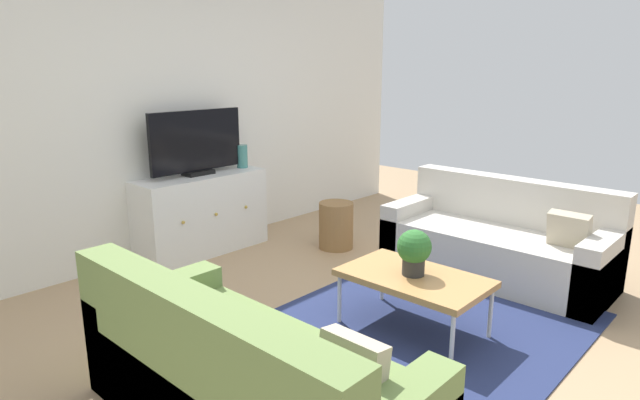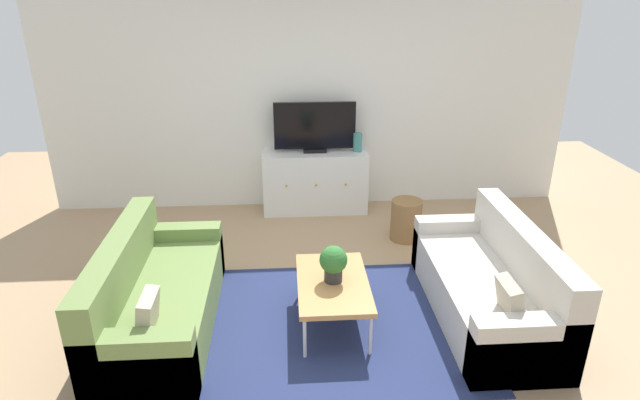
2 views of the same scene
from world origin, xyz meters
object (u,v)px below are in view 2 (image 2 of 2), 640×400
Objects in this scene: coffee_table at (333,284)px; potted_plant at (333,262)px; wicker_basket at (406,220)px; couch_right_side at (494,287)px; flat_screen_tv at (315,127)px; glass_vase at (358,142)px; couch_left_side at (152,300)px; tv_console at (315,181)px.

potted_plant reaches higher than coffee_table.
couch_right_side is at bearing -74.10° from wicker_basket.
couch_right_side is at bearing -59.88° from flat_screen_tv.
flat_screen_tv is at bearing 177.79° from glass_vase.
coffee_table is 2.51m from flat_screen_tv.
potted_plant is 0.67× the size of wicker_basket.
coffee_table is at bearing -0.76° from couch_left_side.
tv_console is at bearing 90.22° from coffee_table.
couch_left_side is at bearing 179.24° from coffee_table.
coffee_table is at bearing -89.78° from tv_console.
potted_plant is (1.49, -0.01, 0.30)m from couch_left_side.
tv_console is (-0.01, 2.39, 0.01)m from coffee_table.
flat_screen_tv reaches higher than couch_left_side.
tv_console is 1.31m from wicker_basket.
couch_left_side is 4.00× the size of wicker_basket.
tv_console is at bearing 58.13° from couch_left_side.
potted_plant is at bearing 74.29° from coffee_table.
wicker_basket is (0.95, 1.51, -0.35)m from potted_plant.
couch_right_side is 1.92× the size of coffee_table.
tv_console reaches higher than coffee_table.
couch_right_side reaches higher than potted_plant.
wicker_basket is (0.96, -0.88, -0.15)m from tv_console.
couch_right_side is 5.92× the size of potted_plant.
flat_screen_tv is (0.00, 0.02, 0.68)m from tv_console.
flat_screen_tv reaches higher than potted_plant.
couch_right_side is 2.75m from tv_console.
potted_plant is at bearing -122.25° from wicker_basket.
couch_left_side is 2.92m from flat_screen_tv.
coffee_table is (-1.38, -0.02, 0.10)m from couch_right_side.
potted_plant is (-1.38, -0.01, 0.30)m from couch_right_side.
couch_left_side is at bearing -121.66° from flat_screen_tv.
couch_left_side is at bearing -130.04° from glass_vase.
wicker_basket reaches higher than coffee_table.
coffee_table is 0.20m from potted_plant.
glass_vase is 1.18m from wicker_basket.
couch_left_side is 1.44× the size of tv_console.
couch_right_side is 2.88m from flat_screen_tv.
tv_console is 2.77× the size of wicker_basket.
couch_left_side is at bearing 179.67° from potted_plant.
glass_vase reaches higher than tv_console.
wicker_basket is (-0.43, 1.50, -0.05)m from couch_right_side.
couch_right_side is 1.89× the size of flat_screen_tv.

